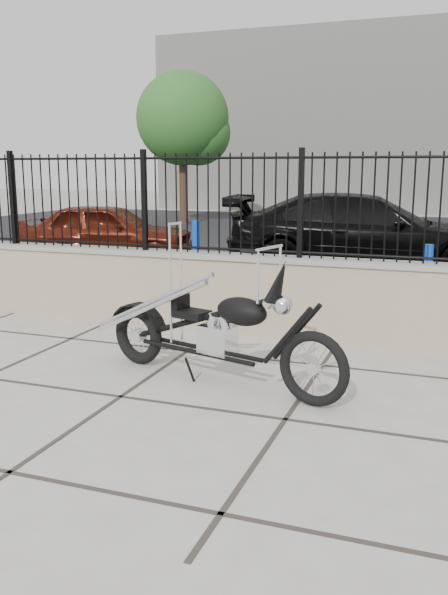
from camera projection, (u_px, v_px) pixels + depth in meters
ground_plane at (121, 397)px, 5.56m from camera, size 90.00×90.00×0.00m
parking_lot at (348, 242)px, 17.06m from camera, size 30.00×30.00×0.00m
retaining_wall at (219, 292)px, 7.77m from camera, size 14.00×0.36×0.96m
iron_fence at (219, 204)px, 7.55m from camera, size 14.00×0.08×1.20m
background_building at (400, 123)px, 29.13m from camera, size 22.00×6.00×8.00m
chopper_motorcycle at (213, 304)px, 5.81m from camera, size 2.55×1.12×1.51m
car_red at (108, 232)px, 13.50m from camera, size 3.93×2.20×1.26m
car_black at (364, 234)px, 11.96m from camera, size 5.46×2.87×1.51m
bollard_a at (196, 253)px, 10.72m from camera, size 0.16×0.16×1.11m
bollard_b at (427, 281)px, 8.48m from camera, size 0.15×0.15×0.98m
tree_left at (183, 114)px, 21.69m from camera, size 3.20×3.20×5.40m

